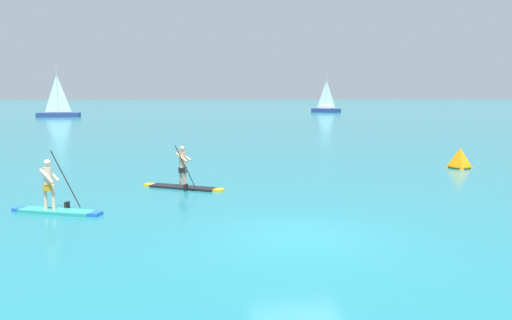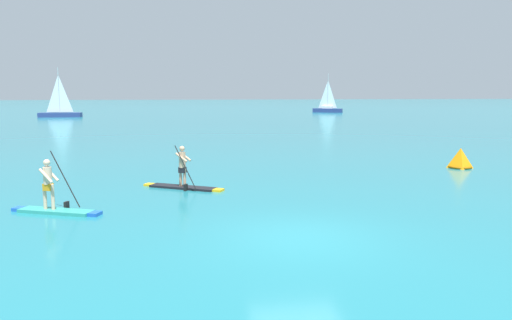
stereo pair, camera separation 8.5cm
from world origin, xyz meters
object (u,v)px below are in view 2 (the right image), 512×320
(sailboat_right_horizon, at_px, (328,107))
(race_marker_buoy, at_px, (460,159))
(paddleboarder_mid_center, at_px, (183,179))
(paddleboarder_near_left, at_px, (54,201))
(sailboat_left_horizon, at_px, (60,112))

(sailboat_right_horizon, bearing_deg, race_marker_buoy, -70.98)
(paddleboarder_mid_center, xyz_separation_m, sailboat_right_horizon, (26.15, 66.95, 0.54))
(race_marker_buoy, xyz_separation_m, sailboat_right_horizon, (12.43, 63.74, 0.50))
(paddleboarder_near_left, distance_m, paddleboarder_mid_center, 5.22)
(paddleboarder_near_left, relative_size, sailboat_right_horizon, 0.42)
(paddleboarder_near_left, bearing_deg, paddleboarder_mid_center, 61.48)
(paddleboarder_near_left, relative_size, sailboat_left_horizon, 0.40)
(race_marker_buoy, bearing_deg, paddleboarder_mid_center, -166.84)
(paddleboarder_near_left, relative_size, paddleboarder_mid_center, 0.93)
(paddleboarder_near_left, xyz_separation_m, paddleboarder_mid_center, (4.03, 3.32, 0.01))
(paddleboarder_mid_center, bearing_deg, sailboat_left_horizon, 137.02)
(paddleboarder_near_left, distance_m, sailboat_left_horizon, 62.12)
(paddleboarder_mid_center, height_order, sailboat_right_horizon, sailboat_right_horizon)
(paddleboarder_near_left, relative_size, race_marker_buoy, 2.53)
(paddleboarder_mid_center, distance_m, sailboat_left_horizon, 59.97)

